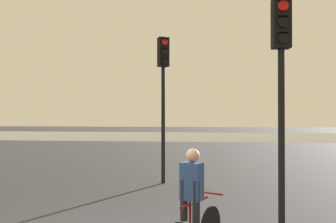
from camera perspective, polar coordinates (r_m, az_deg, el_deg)
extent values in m
cube|color=slate|center=(37.18, 3.93, -3.76)|extent=(80.00, 16.00, 0.01)
cylinder|color=black|center=(11.55, -0.73, -2.04)|extent=(0.12, 0.12, 3.60)
cube|color=black|center=(11.71, -0.73, 9.04)|extent=(0.40, 0.36, 0.90)
cylinder|color=red|center=(11.63, -0.49, 10.55)|extent=(0.18, 0.12, 0.19)
cube|color=black|center=(11.64, -0.45, 11.10)|extent=(0.22, 0.20, 0.02)
cylinder|color=black|center=(11.58, -0.49, 9.14)|extent=(0.18, 0.12, 0.19)
cube|color=black|center=(11.58, -0.45, 9.69)|extent=(0.22, 0.20, 0.02)
cylinder|color=black|center=(11.54, -0.49, 7.72)|extent=(0.18, 0.12, 0.19)
cube|color=black|center=(11.53, -0.45, 8.28)|extent=(0.22, 0.20, 0.02)
cylinder|color=black|center=(7.04, 16.90, -4.21)|extent=(0.12, 0.12, 3.30)
cube|color=black|center=(7.22, 16.86, 12.69)|extent=(0.34, 0.27, 0.90)
cylinder|color=red|center=(7.16, 17.16, 15.19)|extent=(0.19, 0.05, 0.19)
cylinder|color=black|center=(7.09, 17.16, 12.93)|extent=(0.19, 0.05, 0.19)
cube|color=black|center=(7.10, 17.21, 13.83)|extent=(0.20, 0.14, 0.02)
cylinder|color=black|center=(7.03, 17.17, 10.63)|extent=(0.19, 0.05, 0.19)
cube|color=black|center=(7.03, 17.21, 11.54)|extent=(0.20, 0.14, 0.02)
cylinder|color=maroon|center=(5.64, 4.13, -13.61)|extent=(0.40, 0.77, 0.04)
cylinder|color=maroon|center=(5.57, 3.38, -16.18)|extent=(0.04, 0.04, 0.55)
cylinder|color=maroon|center=(6.04, 6.30, -12.24)|extent=(0.43, 0.23, 0.03)
cylinder|color=black|center=(5.45, 4.32, -13.53)|extent=(0.11, 0.11, 0.60)
cylinder|color=black|center=(5.55, 2.44, -13.30)|extent=(0.11, 0.11, 0.60)
cube|color=navy|center=(5.49, 3.63, -10.57)|extent=(0.36, 0.31, 0.54)
sphere|color=tan|center=(5.46, 3.78, -6.69)|extent=(0.20, 0.20, 0.20)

